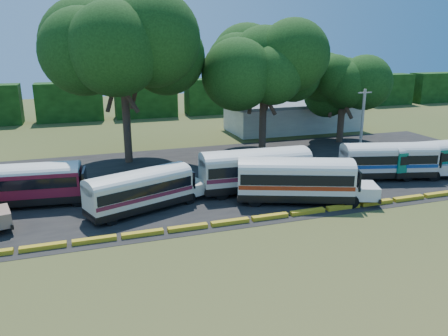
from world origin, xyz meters
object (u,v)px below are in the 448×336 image
object	(u,v)px
bus_white_red	(298,178)
bus_teal	(430,156)
tree_west	(122,44)
bus_cream_west	(142,188)
bus_red	(27,182)

from	to	relation	value
bus_white_red	bus_teal	xyz separation A→B (m)	(14.98, 2.41, -0.13)
bus_white_red	bus_teal	bearing A→B (deg)	30.08
bus_white_red	tree_west	distance (m)	22.08
bus_cream_west	bus_teal	distance (m)	26.70
bus_white_red	bus_teal	distance (m)	15.17
bus_teal	tree_west	distance (m)	31.20
bus_red	bus_white_red	bearing A→B (deg)	-10.22
bus_red	bus_teal	xyz separation A→B (m)	(34.76, -3.40, -0.02)
bus_cream_west	tree_west	distance (m)	17.60
bus_teal	tree_west	world-z (taller)	tree_west
bus_red	bus_white_red	world-z (taller)	bus_white_red
bus_red	tree_west	size ratio (longest dim) A/B	0.62
bus_teal	tree_west	bearing A→B (deg)	155.32
bus_teal	bus_white_red	bearing A→B (deg)	-167.41
bus_cream_west	bus_white_red	xyz separation A→B (m)	(11.72, -1.96, 0.22)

